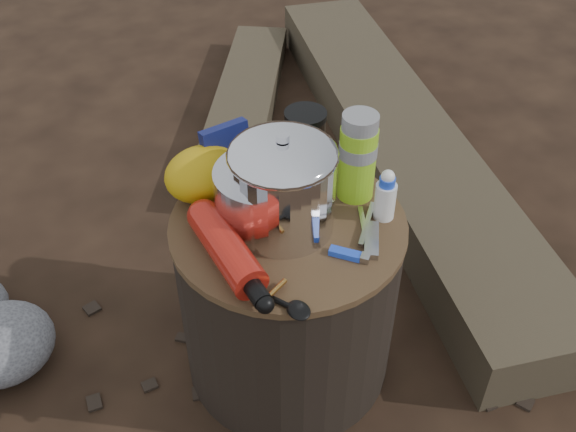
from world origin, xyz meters
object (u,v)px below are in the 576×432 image
log_main (399,142)px  camping_pot (283,184)px  travel_mug (305,139)px  stump (288,296)px  thermos (357,157)px  fuel_bottle (227,249)px

log_main → camping_pot: camping_pot is taller
camping_pot → travel_mug: (0.15, 0.16, -0.04)m
stump → log_main: bearing=35.2°
log_main → travel_mug: size_ratio=14.42×
camping_pot → thermos: bearing=2.4°
fuel_bottle → travel_mug: size_ratio=2.14×
log_main → thermos: 0.91m
fuel_bottle → thermos: (0.34, 0.05, 0.07)m
stump → camping_pot: size_ratio=2.34×
thermos → camping_pot: bearing=-177.6°
camping_pot → fuel_bottle: (-0.15, -0.04, -0.07)m
travel_mug → stump: bearing=-130.8°
stump → fuel_bottle: fuel_bottle is taller
fuel_bottle → travel_mug: (0.30, 0.20, 0.03)m
thermos → travel_mug: bearing=103.7°
camping_pot → fuel_bottle: size_ratio=0.73×
stump → travel_mug: (0.14, 0.16, 0.30)m
stump → thermos: size_ratio=2.49×
camping_pot → travel_mug: size_ratio=1.56×
stump → travel_mug: 0.37m
log_main → thermos: thermos is taller
stump → camping_pot: (-0.01, 0.00, 0.34)m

